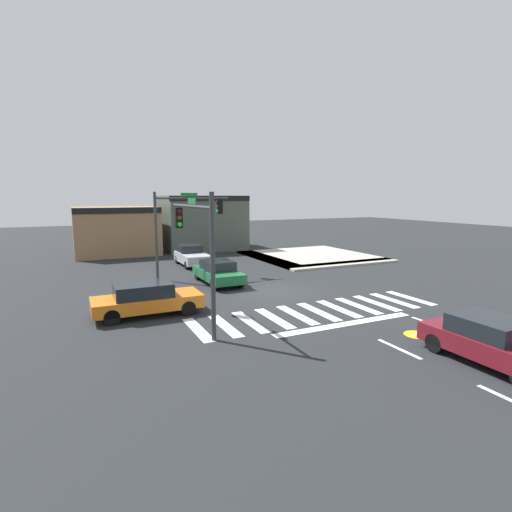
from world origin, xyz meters
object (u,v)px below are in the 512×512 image
traffic_signal_southwest (195,235)px  car_orange (146,299)px  car_maroon (492,341)px  car_green (218,272)px  car_silver (192,256)px  traffic_signal_northwest (185,219)px

traffic_signal_southwest → car_orange: (-1.69, 2.16, -2.99)m
car_maroon → car_green: car_maroon is taller
car_orange → car_silver: car_silver is taller
traffic_signal_northwest → car_orange: size_ratio=1.17×
traffic_signal_southwest → traffic_signal_northwest: size_ratio=1.00×
car_green → car_silver: (0.38, 7.00, 0.02)m
traffic_signal_southwest → car_green: size_ratio=1.23×
traffic_signal_southwest → car_green: (3.46, 6.96, -3.02)m
traffic_signal_northwest → car_silver: (1.66, 4.46, -3.15)m
traffic_signal_northwest → car_maroon: 18.42m
traffic_signal_northwest → car_green: (1.28, -2.54, -3.17)m
car_maroon → car_silver: size_ratio=1.05×
traffic_signal_northwest → car_maroon: bearing=-73.5°
traffic_signal_southwest → car_maroon: size_ratio=1.30×
car_orange → traffic_signal_northwest: bearing=-117.8°
traffic_signal_southwest → traffic_signal_northwest: bearing=-12.9°
traffic_signal_southwest → car_silver: traffic_signal_southwest is taller
car_silver → car_green: bearing=-3.1°
traffic_signal_northwest → car_green: traffic_signal_northwest is taller
traffic_signal_southwest → car_orange: traffic_signal_southwest is taller
traffic_signal_southwest → car_maroon: (7.32, -7.91, -3.00)m
traffic_signal_southwest → traffic_signal_northwest: 9.75m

